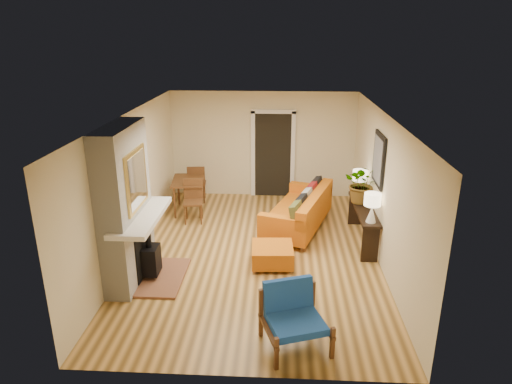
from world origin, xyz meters
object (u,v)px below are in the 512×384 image
Objects in this scene: dining_table at (192,186)px; lamp_near at (372,204)px; blue_chair at (293,312)px; lamp_far at (360,180)px; console_table at (363,214)px; houseplant at (363,183)px; ottoman at (272,254)px; sofa at (302,211)px.

dining_table is 3.24× the size of lamp_near.
lamp_far reaches higher than blue_chair.
console_table is 0.61m from houseplant.
dining_table is at bearing 168.62° from lamp_far.
houseplant is at bearing -91.36° from lamp_far.
console_table is 2.33× the size of houseplant.
dining_table is at bearing 127.36° from ottoman.
lamp_far is at bearing 90.00° from console_table.
dining_table is at bearing 160.98° from sofa.
ottoman is at bearing -142.37° from houseplant.
lamp_near reaches higher than sofa.
ottoman is 0.75× the size of blue_chair.
houseplant is (3.64, -1.16, 0.51)m from dining_table.
lamp_far is 0.43m from houseplant.
houseplant is at bearing 92.09° from console_table.
dining_table reaches higher than sofa.
lamp_near is 1.41m from lamp_far.
houseplant is at bearing 37.63° from ottoman.
blue_chair is 3.48m from console_table.
ottoman is 1.40× the size of lamp_near.
lamp_near is (3.65, -2.15, 0.46)m from dining_table.
ottoman is at bearing -168.74° from lamp_near.
sofa is at bearing 153.76° from console_table.
ottoman is at bearing -109.35° from sofa.
dining_table reaches higher than ottoman.
console_table is (1.17, -0.58, 0.19)m from sofa.
blue_chair is 3.79m from houseplant.
sofa is 2.42× the size of blue_chair.
ottoman is at bearing -52.64° from dining_table.
ottoman is 2.62m from lamp_far.
sofa is 1.40m from houseplant.
lamp_near is 0.99m from houseplant.
dining_table is (-1.90, 2.49, 0.40)m from ottoman.
lamp_near is at bearing -90.00° from console_table.
houseplant is at bearing -17.64° from dining_table.
dining_table is 0.95× the size of console_table.
houseplant is at bearing 67.57° from blue_chair.
blue_chair is 4.17m from lamp_far.
console_table is at bearing 90.00° from lamp_near.
blue_chair is (0.31, -2.11, 0.24)m from ottoman.
console_table is at bearing -87.91° from houseplant.
ottoman is (-0.58, -1.64, -0.18)m from sofa.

